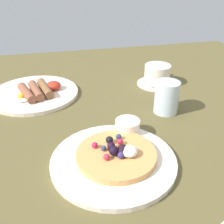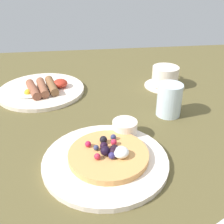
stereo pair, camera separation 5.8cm
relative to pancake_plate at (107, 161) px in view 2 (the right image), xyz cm
name	(u,v)px [view 2 (the right image)]	position (x,y,z in cm)	size (l,w,h in cm)	color
ground_plane	(84,138)	(-4.25, 11.89, -2.08)	(153.36, 134.46, 3.00)	brown
pancake_plate	(107,161)	(0.00, 0.00, 0.00)	(25.57, 25.57, 1.15)	white
pancake_with_berries	(110,154)	(0.76, 0.27, 1.46)	(16.37, 16.37, 3.28)	tan
syrup_ramekin	(126,127)	(5.47, 8.97, 2.10)	(5.76, 5.76, 2.96)	white
breakfast_plate	(42,90)	(-16.11, 36.12, 0.00)	(26.28, 26.28, 1.14)	white
fried_breakfast	(45,87)	(-14.90, 34.48, 1.72)	(14.94, 13.21, 2.70)	brown
coffee_saucer	(165,85)	(23.06, 35.65, -0.23)	(12.80, 12.80, 0.69)	white
coffee_cup	(166,75)	(23.12, 35.79, 3.17)	(8.37, 10.99, 5.89)	white
water_glass	(170,100)	(18.69, 17.81, 3.76)	(6.45, 6.45, 8.66)	silver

